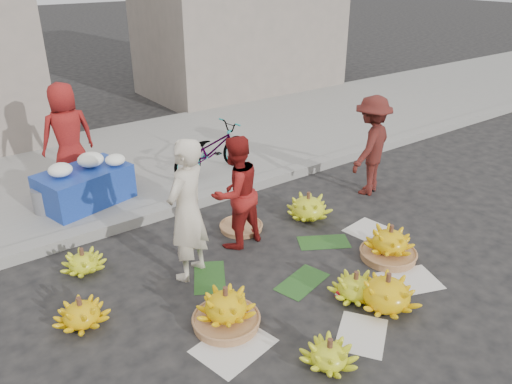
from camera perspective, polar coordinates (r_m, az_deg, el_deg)
ground at (r=5.94m, az=4.76°, el=-9.00°), size 80.00×80.00×0.00m
curb at (r=7.47m, az=-6.22°, el=-0.81°), size 40.00×0.25×0.15m
sidewalk at (r=9.22m, az=-12.85°, el=3.74°), size 40.00×4.00×0.12m
newspaper_scatter at (r=5.48m, az=10.31°, el=-12.66°), size 3.20×1.80×0.00m
banana_leaves at (r=6.01m, az=2.78°, el=-8.44°), size 2.00×1.00×0.00m
banana_bunch_0 at (r=5.05m, az=-3.46°, el=-13.21°), size 0.74×0.74×0.45m
banana_bunch_1 at (r=4.72m, az=8.36°, el=-17.91°), size 0.51×0.51×0.30m
banana_bunch_2 at (r=5.45m, az=14.71°, el=-11.03°), size 0.88×0.88×0.42m
banana_bunch_3 at (r=5.54m, az=11.27°, el=-10.55°), size 0.67×0.67×0.33m
banana_bunch_4 at (r=6.27m, az=15.01°, el=-5.77°), size 0.73×0.73×0.46m
banana_bunch_5 at (r=7.01m, az=5.97°, el=-1.68°), size 0.85×0.85×0.40m
banana_bunch_6 at (r=5.38m, az=-19.35°, el=-12.91°), size 0.63×0.63×0.33m
banana_bunch_7 at (r=6.19m, az=-19.14°, el=-7.52°), size 0.57×0.57×0.31m
basket_spare at (r=6.76m, az=-1.71°, el=-4.03°), size 0.70×0.70×0.06m
incense_stack at (r=5.60m, az=9.95°, el=-11.18°), size 0.20×0.07×0.08m
vendor_cream at (r=5.51m, az=-7.90°, el=-2.11°), size 0.72×0.63×1.65m
vendor_red at (r=6.12m, az=-2.36°, el=-0.06°), size 0.77×0.63×1.45m
man_striped at (r=7.75m, az=12.98°, el=5.17°), size 1.13×0.88×1.53m
flower_table at (r=7.51m, az=-18.95°, el=0.87°), size 1.36×1.03×0.71m
grey_bucket at (r=7.50m, az=-23.07°, el=-0.86°), size 0.30×0.30×0.35m
flower_vendor at (r=8.08m, az=-20.75°, el=6.12°), size 0.78×0.51×1.59m
bicycle at (r=8.16m, az=-5.11°, el=4.87°), size 0.72×1.56×0.79m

